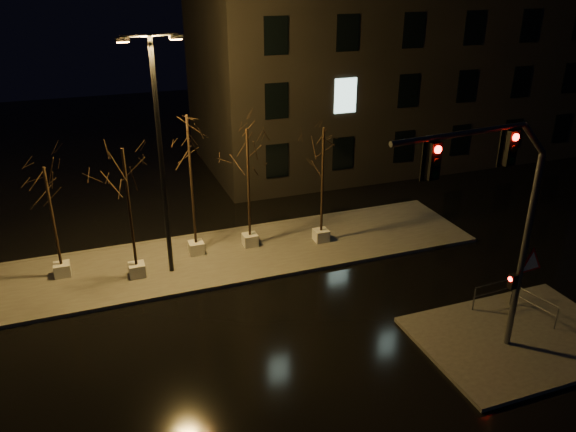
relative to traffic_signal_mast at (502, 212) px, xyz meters
name	(u,v)px	position (x,y,z in m)	size (l,w,h in m)	color
ground	(282,328)	(-5.57, 3.78, -5.27)	(90.00, 90.00, 0.00)	black
median	(238,254)	(-5.57, 9.78, -5.19)	(22.00, 5.00, 0.15)	#494741
sidewalk_corner	(519,338)	(1.93, 0.28, -5.19)	(7.00, 5.00, 0.15)	#494741
building	(389,41)	(8.43, 21.78, 2.23)	(25.00, 12.00, 15.00)	black
tree_0	(48,192)	(-12.95, 10.30, -1.41)	(1.80, 1.80, 4.88)	beige
tree_1	(126,179)	(-10.04, 9.20, -0.83)	(1.80, 1.80, 5.66)	beige
tree_2	(189,148)	(-7.31, 10.36, -0.21)	(1.80, 1.80, 6.47)	beige
tree_3	(248,156)	(-4.82, 10.29, -0.82)	(1.80, 1.80, 5.67)	beige
tree_4	(323,154)	(-1.56, 9.60, -0.88)	(1.80, 1.80, 5.58)	beige
traffic_signal_mast	(502,212)	(0.00, 0.00, 0.00)	(6.37, 0.68, 7.79)	#505257
streetlight_main	(160,144)	(-8.63, 9.15, 0.42)	(2.40, 0.53, 9.60)	black
guard_rail_a	(498,289)	(2.54, 2.28, -4.49)	(2.24, 0.16, 0.97)	#505257
guard_rail_b	(534,303)	(3.21, 1.12, -4.53)	(0.44, 1.88, 0.91)	#505257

